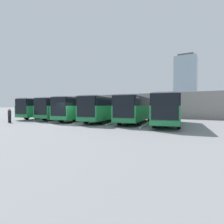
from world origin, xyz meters
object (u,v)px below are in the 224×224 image
object	(u,v)px
bus_3	(82,108)
bus_4	(65,108)
bus_2	(106,108)
bus_1	(136,108)
bus_0	(169,109)
pedestrian	(10,115)
bus_5	(47,108)

from	to	relation	value
bus_3	bus_4	bearing A→B (deg)	-18.29
bus_4	bus_3	bearing A→B (deg)	161.71
bus_2	bus_4	xyz separation A→B (m)	(8.25, -0.72, 0.00)
bus_1	bus_2	xyz separation A→B (m)	(4.12, 0.62, 0.00)
bus_0	bus_2	size ratio (longest dim) A/B	1.00
bus_1	pedestrian	distance (m)	16.12
bus_0	bus_1	xyz separation A→B (m)	(4.12, -0.69, 0.00)
bus_1	bus_2	world-z (taller)	same
bus_5	bus_4	bearing A→B (deg)	172.76
bus_4	pedestrian	world-z (taller)	bus_4
bus_0	bus_4	world-z (taller)	same
bus_2	bus_4	size ratio (longest dim) A/B	1.00
bus_5	bus_3	bearing A→B (deg)	167.19
bus_2	bus_3	bearing A→B (deg)	-8.56
bus_1	bus_5	distance (m)	16.49
bus_3	bus_4	world-z (taller)	same
bus_3	bus_4	size ratio (longest dim) A/B	1.00
bus_1	pedestrian	world-z (taller)	bus_1
bus_2	bus_5	bearing A→B (deg)	-11.39
bus_3	bus_1	bearing A→B (deg)	175.78
bus_2	bus_3	size ratio (longest dim) A/B	1.00
bus_1	bus_3	xyz separation A→B (m)	(8.25, 0.61, 0.00)
bus_2	pedestrian	xyz separation A→B (m)	(10.01, 7.09, -0.87)
bus_0	bus_1	bearing A→B (deg)	-18.00
bus_2	pedestrian	world-z (taller)	bus_2
bus_1	bus_2	distance (m)	4.17
bus_0	bus_3	world-z (taller)	same
bus_2	bus_4	world-z (taller)	same
bus_0	bus_4	xyz separation A→B (m)	(16.49, -0.80, 0.00)
bus_3	bus_5	bearing A→B (deg)	-12.81
pedestrian	bus_5	bearing A→B (deg)	-174.07
bus_1	bus_5	world-z (taller)	same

